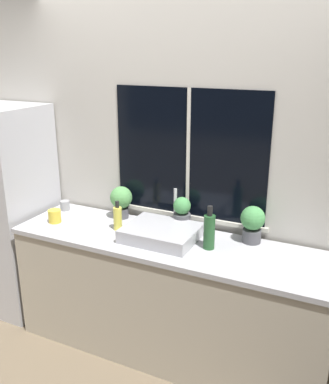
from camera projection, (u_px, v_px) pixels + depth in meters
ground_plane at (150, 375)px, 2.96m from camera, size 14.00×14.00×0.00m
wall_back at (190, 164)px, 3.11m from camera, size 8.00×0.09×2.70m
wall_left at (41, 125)px, 4.68m from camera, size 0.06×7.00×2.70m
counter at (168, 297)px, 3.08m from camera, size 2.26×0.63×0.89m
refrigerator at (7, 210)px, 3.58m from camera, size 0.65×0.63×1.73m
sink at (162, 233)px, 2.96m from camera, size 0.49×0.46×0.30m
potted_plant_left at (121, 200)px, 3.30m from camera, size 0.17×0.17×0.25m
potted_plant_center at (182, 213)px, 3.09m from camera, size 0.13×0.13×0.24m
potted_plant_right at (253, 223)px, 2.87m from camera, size 0.16×0.16×0.26m
soap_bottle at (118, 218)px, 3.09m from camera, size 0.06×0.06×0.22m
bottle_tall at (209, 231)px, 2.79m from camera, size 0.08×0.08×0.30m
mug_yellow at (55, 216)px, 3.24m from camera, size 0.10×0.10×0.10m
mug_grey at (65, 205)px, 3.49m from camera, size 0.08×0.08×0.08m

